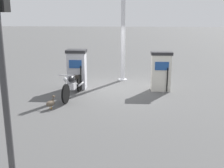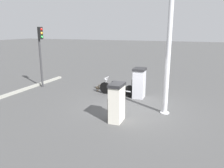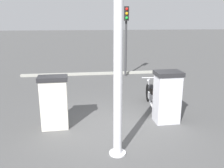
# 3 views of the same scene
# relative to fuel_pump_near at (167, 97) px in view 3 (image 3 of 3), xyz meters

# --- Properties ---
(ground_plane) EXTENTS (120.00, 120.00, 0.00)m
(ground_plane) POSITION_rel_fuel_pump_near_xyz_m (-0.14, 1.68, -0.81)
(ground_plane) COLOR #4C4C4C
(fuel_pump_near) EXTENTS (0.67, 0.80, 1.60)m
(fuel_pump_near) POSITION_rel_fuel_pump_near_xyz_m (0.00, 0.00, 0.00)
(fuel_pump_near) COLOR silver
(fuel_pump_near) RESTS_ON ground
(fuel_pump_far) EXTENTS (0.56, 0.83, 1.55)m
(fuel_pump_far) POSITION_rel_fuel_pump_near_xyz_m (0.00, 3.36, -0.02)
(fuel_pump_far) COLOR silver
(fuel_pump_far) RESTS_ON ground
(motorcycle_near_pump) EXTENTS (2.20, 0.59, 0.97)m
(motorcycle_near_pump) POSITION_rel_fuel_pump_near_xyz_m (1.23, 0.11, -0.33)
(motorcycle_near_pump) COLOR black
(motorcycle_near_pump) RESTS_ON ground
(wandering_duck) EXTENTS (0.41, 0.31, 0.43)m
(wandering_duck) POSITION_rel_fuel_pump_near_xyz_m (2.58, -0.31, -0.60)
(wandering_duck) COLOR brown
(wandering_duck) RESTS_ON ground
(roadside_traffic_light) EXTENTS (0.38, 0.26, 3.70)m
(roadside_traffic_light) POSITION_rel_fuel_pump_near_xyz_m (6.19, 0.11, 1.72)
(roadside_traffic_light) COLOR #38383A
(roadside_traffic_light) RESTS_ON ground
(canopy_support_pole) EXTENTS (0.40, 0.40, 4.72)m
(canopy_support_pole) POSITION_rel_fuel_pump_near_xyz_m (-1.65, 1.77, 1.47)
(canopy_support_pole) COLOR silver
(canopy_support_pole) RESTS_ON ground
(road_edge_kerb) EXTENTS (0.25, 8.35, 0.12)m
(road_edge_kerb) POSITION_rel_fuel_pump_near_xyz_m (6.76, 1.68, -0.75)
(road_edge_kerb) COLOR #9E9E93
(road_edge_kerb) RESTS_ON ground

